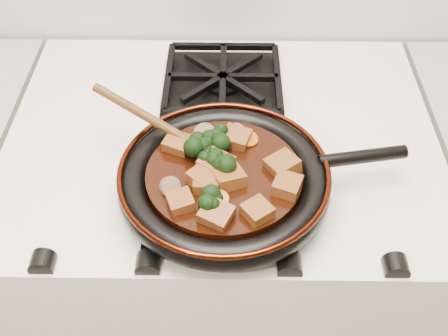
{
  "coord_description": "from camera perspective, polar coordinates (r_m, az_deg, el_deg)",
  "views": [
    {
      "loc": [
        0.01,
        0.95,
        1.57
      ],
      "look_at": [
        0.01,
        1.54,
        0.97
      ],
      "focal_mm": 45.0,
      "sensor_mm": 36.0,
      "label": 1
    }
  ],
  "objects": [
    {
      "name": "tofu_cube_10",
      "position": [
        0.83,
        0.38,
        -0.96
      ],
      "size": [
        0.06,
        0.06,
        0.03
      ],
      "primitive_type": "cube",
      "rotation": [
        0.11,
        0.12,
        1.99
      ],
      "color": "brown",
      "rests_on": "braising_sauce"
    },
    {
      "name": "stove",
      "position": [
        1.34,
        -0.17,
        -11.03
      ],
      "size": [
        0.76,
        0.6,
        0.9
      ],
      "primitive_type": "cube",
      "color": "white",
      "rests_on": "ground"
    },
    {
      "name": "braising_sauce",
      "position": [
        0.85,
        -0.0,
        -0.99
      ],
      "size": [
        0.24,
        0.24,
        0.02
      ],
      "primitive_type": "cylinder",
      "color": "black",
      "rests_on": "skillet"
    },
    {
      "name": "broccoli_floret_0",
      "position": [
        0.85,
        -1.11,
        0.69
      ],
      "size": [
        0.07,
        0.07,
        0.06
      ],
      "primitive_type": null,
      "rotation": [
        -0.07,
        0.02,
        1.79
      ],
      "color": "black",
      "rests_on": "braising_sauce"
    },
    {
      "name": "tofu_cube_0",
      "position": [
        0.78,
        -0.8,
        -4.79
      ],
      "size": [
        0.06,
        0.06,
        0.03
      ],
      "primitive_type": "cube",
      "rotation": [
        -0.11,
        -0.1,
        2.67
      ],
      "color": "brown",
      "rests_on": "braising_sauce"
    },
    {
      "name": "tofu_cube_4",
      "position": [
        0.89,
        1.24,
        3.01
      ],
      "size": [
        0.05,
        0.05,
        0.03
      ],
      "primitive_type": "cube",
      "rotation": [
        -0.03,
        -0.07,
        2.81
      ],
      "color": "brown",
      "rests_on": "braising_sauce"
    },
    {
      "name": "carrot_coin_3",
      "position": [
        0.89,
        2.48,
        2.95
      ],
      "size": [
        0.03,
        0.03,
        0.02
      ],
      "primitive_type": "cylinder",
      "rotation": [
        0.19,
        0.18,
        0.0
      ],
      "color": "#BB4805",
      "rests_on": "braising_sauce"
    },
    {
      "name": "mushroom_slice_0",
      "position": [
        0.9,
        -1.98,
        3.46
      ],
      "size": [
        0.05,
        0.04,
        0.03
      ],
      "primitive_type": "cylinder",
      "rotation": [
        0.7,
        0.0,
        0.41
      ],
      "color": "brown",
      "rests_on": "braising_sauce"
    },
    {
      "name": "broccoli_floret_3",
      "position": [
        0.88,
        -0.66,
        2.86
      ],
      "size": [
        0.09,
        0.09,
        0.06
      ],
      "primitive_type": null,
      "rotation": [
        -0.17,
        -0.03,
        2.55
      ],
      "color": "black",
      "rests_on": "braising_sauce"
    },
    {
      "name": "tofu_cube_5",
      "position": [
        0.8,
        -4.43,
        -3.46
      ],
      "size": [
        0.05,
        0.05,
        0.02
      ],
      "primitive_type": "cube",
      "rotation": [
        -0.07,
        0.0,
        1.93
      ],
      "color": "brown",
      "rests_on": "braising_sauce"
    },
    {
      "name": "broccoli_floret_2",
      "position": [
        0.85,
        -0.06,
        0.52
      ],
      "size": [
        0.08,
        0.08,
        0.06
      ],
      "primitive_type": null,
      "rotation": [
        0.1,
        -0.06,
        1.12
      ],
      "color": "black",
      "rests_on": "braising_sauce"
    },
    {
      "name": "tofu_cube_3",
      "position": [
        0.82,
        6.41,
        -1.83
      ],
      "size": [
        0.05,
        0.05,
        0.02
      ],
      "primitive_type": "cube",
      "rotation": [
        0.03,
        0.03,
        1.21
      ],
      "color": "brown",
      "rests_on": "braising_sauce"
    },
    {
      "name": "mushroom_slice_1",
      "position": [
        0.82,
        -5.49,
        -1.91
      ],
      "size": [
        0.04,
        0.04,
        0.03
      ],
      "primitive_type": "cylinder",
      "rotation": [
        0.82,
        0.0,
        0.77
      ],
      "color": "brown",
      "rests_on": "braising_sauce"
    },
    {
      "name": "burner_grate_back",
      "position": [
        1.09,
        -0.11,
        8.87
      ],
      "size": [
        0.23,
        0.23,
        0.03
      ],
      "primitive_type": null,
      "color": "black",
      "rests_on": "stove"
    },
    {
      "name": "carrot_coin_0",
      "position": [
        0.88,
        -2.39,
        2.14
      ],
      "size": [
        0.03,
        0.03,
        0.01
      ],
      "primitive_type": "cylinder",
      "rotation": [
        0.23,
        0.01,
        0.0
      ],
      "color": "#BB4805",
      "rests_on": "braising_sauce"
    },
    {
      "name": "broccoli_floret_5",
      "position": [
        0.84,
        -0.23,
        0.24
      ],
      "size": [
        0.09,
        0.08,
        0.06
      ],
      "primitive_type": null,
      "rotation": [
        0.0,
        0.19,
        0.43
      ],
      "color": "black",
      "rests_on": "braising_sauce"
    },
    {
      "name": "wooden_spoon",
      "position": [
        0.89,
        -5.14,
        3.64
      ],
      "size": [
        0.13,
        0.08,
        0.2
      ],
      "rotation": [
        0.0,
        0.0,
        2.7
      ],
      "color": "#4F2F11",
      "rests_on": "braising_sauce"
    },
    {
      "name": "carrot_coin_1",
      "position": [
        0.89,
        -2.64,
        3.06
      ],
      "size": [
        0.03,
        0.03,
        0.01
      ],
      "primitive_type": "cylinder",
      "rotation": [
        0.0,
        -0.2,
        0.0
      ],
      "color": "#BB4805",
      "rests_on": "braising_sauce"
    },
    {
      "name": "tofu_cube_7",
      "position": [
        0.83,
        -2.01,
        -1.04
      ],
      "size": [
        0.06,
        0.06,
        0.03
      ],
      "primitive_type": "cube",
      "rotation": [
        0.03,
        -0.04,
        2.39
      ],
      "color": "brown",
      "rests_on": "braising_sauce"
    },
    {
      "name": "broccoli_floret_4",
      "position": [
        0.79,
        -1.46,
        -3.87
      ],
      "size": [
        0.07,
        0.08,
        0.06
      ],
      "primitive_type": null,
      "rotation": [
        -0.11,
        -0.15,
        1.86
      ],
      "color": "black",
      "rests_on": "braising_sauce"
    },
    {
      "name": "carrot_coin_2",
      "position": [
        0.8,
        -0.53,
        -3.18
      ],
      "size": [
        0.03,
        0.03,
        0.02
      ],
      "primitive_type": "cylinder",
      "rotation": [
        0.22,
        0.07,
        0.0
      ],
      "color": "#BB4805",
      "rests_on": "braising_sauce"
    },
    {
      "name": "skillet",
      "position": [
        0.86,
        0.15,
        -1.2
      ],
      "size": [
        0.45,
        0.33,
        0.05
      ],
      "rotation": [
        0.0,
        0.0,
        0.18
      ],
      "color": "black",
      "rests_on": "burner_grate_front"
    },
    {
      "name": "tofu_cube_1",
      "position": [
        0.85,
        5.96,
        0.27
      ],
      "size": [
        0.06,
        0.06,
        0.03
      ],
      "primitive_type": "cube",
      "rotation": [
        -0.1,
        0.08,
        2.15
      ],
      "color": "brown",
      "rests_on": "braising_sauce"
    },
    {
      "name": "burner_grate_front",
      "position": [
        0.89,
        -0.37,
        -2.04
      ],
      "size": [
        0.23,
        0.23,
        0.03
      ],
      "primitive_type": null,
      "color": "black",
      "rests_on": "stove"
    },
    {
      "name": "tofu_cube_6",
      "position": [
        0.85,
        -0.83,
        0.35
      ],
      "size": [
        0.06,
        0.06,
        0.03
      ],
      "primitive_type": "cube",
      "rotation": [
        0.06,
        -0.01,
        1.04
      ],
      "color": "brown",
      "rests_on": "braising_sauce"
    },
    {
      "name": "mushroom_slice_2",
      "position": [
        0.9,
        1.39,
        3.59
      ],
      "size": [
        0.04,
        0.04,
        0.03
      ],
      "primitive_type": "cylinder",
      "rotation": [
        0.72,
        0.0,
        1.09
      ],
      "color": "brown",
      "rests_on": "braising_sauce"
    },
    {
      "name": "tofu_cube_9",
      "position": [
        0.82,
        -1.89,
        -1.57
      ],
      "size": [
        0.04,
        0.04,
        0.02
      ],
      "primitive_type": "cube",
      "rotation": [
        0.03,
        0.06,
        1.57
      ],
      "color": "brown",
      "rests_on": "braising_sauce"
    },
    {
      "name": "carrot_coin_4",
      "position": [
        0.83,
        1.27,
        -0.85
      ],
      "size": [
        0.03,
        0.03,
        0.01
      ],
      "primitive_type": "cylinder",
      "rotation": [
        -0.23,
        0.04,
        0.0
      ],
      "color": "#BB4805",
      "rests_on": "braising_sauce"
    },
    {
      "name": "broccoli_floret_1",
      "position": [
        0.87,
        -2.23,
        2.11
      ],
      "size": [
        0.06,
        0.06,
        0.06
      ],
      "primitive_type": null,
      "rotation": [
        -0.07,
        -0.0,
        1.61
      ],
      "color": "black",
      "rests_on": "braising_sauce"
    },
    {
      "name": "tofu_cube_8",
      "position": [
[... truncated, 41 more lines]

